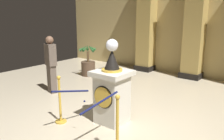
% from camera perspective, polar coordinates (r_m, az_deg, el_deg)
% --- Properties ---
extents(ground_plane, '(12.16, 12.16, 0.00)m').
position_cam_1_polar(ground_plane, '(4.96, -1.52, -13.57)').
color(ground_plane, beige).
extents(back_wall, '(12.16, 0.16, 4.13)m').
position_cam_1_polar(back_wall, '(9.02, 20.18, 11.50)').
color(back_wall, tan).
rests_on(back_wall, ground_plane).
extents(pedestal_clock, '(0.71, 0.71, 1.76)m').
position_cam_1_polar(pedestal_clock, '(4.92, -0.04, -4.97)').
color(pedestal_clock, beige).
rests_on(pedestal_clock, ground_plane).
extents(stanchion_near, '(0.24, 0.24, 1.02)m').
position_cam_1_polar(stanchion_near, '(5.14, -12.35, -8.52)').
color(stanchion_near, gold).
rests_on(stanchion_near, ground_plane).
extents(stanchion_far, '(0.24, 0.24, 1.04)m').
position_cam_1_polar(stanchion_far, '(3.94, 1.28, -15.22)').
color(stanchion_far, gold).
rests_on(stanchion_far, ground_plane).
extents(velvet_rope, '(0.98, 0.95, 0.22)m').
position_cam_1_polar(velvet_rope, '(4.34, -6.67, -6.37)').
color(velvet_rope, '#141947').
extents(column_left, '(0.73, 0.73, 3.96)m').
position_cam_1_polar(column_left, '(9.51, 8.38, 11.65)').
color(column_left, black).
rests_on(column_left, ground_plane).
extents(column_centre_rear, '(0.74, 0.74, 3.96)m').
position_cam_1_polar(column_centre_rear, '(8.73, 19.48, 10.88)').
color(column_centre_rear, black).
rests_on(column_centre_rear, ground_plane).
extents(potted_palm_left, '(0.61, 0.64, 1.17)m').
position_cam_1_polar(potted_palm_left, '(8.80, -5.75, 0.91)').
color(potted_palm_left, '#4C3828').
rests_on(potted_palm_left, ground_plane).
extents(bystander_guest, '(0.41, 0.31, 1.64)m').
position_cam_1_polar(bystander_guest, '(6.95, -14.48, 1.57)').
color(bystander_guest, brown).
rests_on(bystander_guest, ground_plane).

